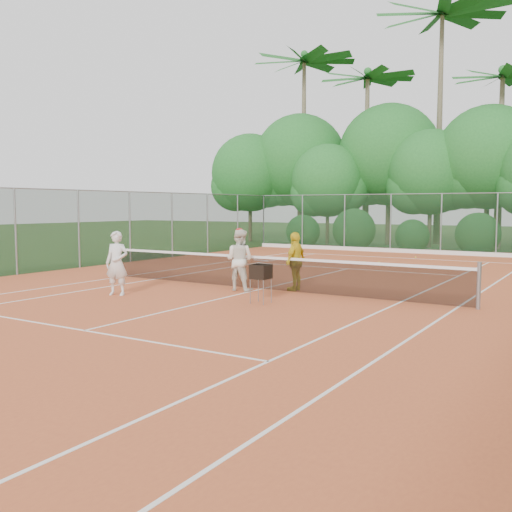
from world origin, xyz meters
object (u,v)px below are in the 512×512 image
Objects in this scene: player_white at (117,263)px; ball_hopper at (261,272)px; player_center_grp at (239,260)px; player_yellow at (296,261)px.

player_white is 4.05m from ball_hopper.
ball_hopper is (1.63, -1.50, -0.11)m from player_center_grp.
player_white is 1.04× the size of player_yellow.
player_white is 3.36m from player_center_grp.
player_white is 0.97× the size of player_center_grp.
player_center_grp is 1.58m from player_yellow.
player_white is 1.79× the size of ball_hopper.
player_center_grp is (2.30, 2.45, 0.01)m from player_white.
player_white reaches higher than player_yellow.
ball_hopper is (3.93, 0.94, -0.10)m from player_white.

